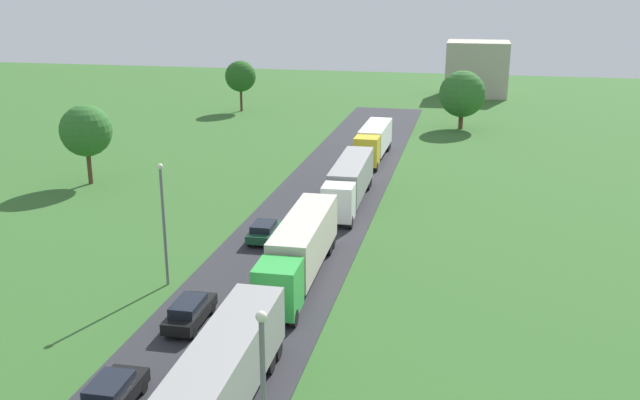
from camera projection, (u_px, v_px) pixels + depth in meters
road at (249, 303)px, 42.63m from camera, size 10.00×140.00×0.06m
lane_marking_centre at (233, 325)px, 39.78m from camera, size 0.16×121.26×0.01m
truck_lead at (216, 384)px, 30.09m from camera, size 2.67×14.33×3.58m
truck_second at (300, 248)px, 45.33m from camera, size 2.79×14.03×3.78m
truck_third at (350, 181)px, 60.99m from camera, size 2.78×13.82×3.58m
truck_fourth at (374, 140)px, 76.61m from camera, size 2.58×11.76×3.51m
car_second at (112, 393)px, 31.80m from camera, size 1.94×4.10×1.49m
car_third at (190, 312)px, 39.63m from camera, size 1.80×4.48×1.51m
car_fourth at (264, 231)px, 52.60m from camera, size 1.91×4.06×1.41m
lamppost_second at (164, 218)px, 43.96m from camera, size 0.36×0.36×7.96m
tree_birch at (240, 76)px, 104.59m from camera, size 4.54×4.54×7.43m
tree_maple at (86, 131)px, 66.43m from camera, size 4.86×4.86×7.58m
tree_pine at (462, 94)px, 92.01m from camera, size 6.00×6.00×7.57m
distant_building at (477, 69)px, 119.53m from camera, size 10.19×8.78×8.99m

